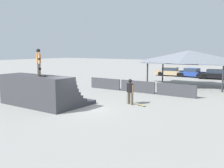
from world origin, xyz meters
TOP-DOWN VIEW (x-y plane):
  - ground_plane at (0.00, 0.00)m, footprint 160.00×160.00m
  - quarter_pipe_ramp at (-3.03, -0.50)m, footprint 5.72×3.82m
  - skater_on_deck at (-2.76, -0.79)m, footprint 0.73×0.55m
  - skateboard_on_deck at (-2.14, -1.01)m, footprint 0.87×0.33m
  - bystander_walking at (1.96, 3.17)m, footprint 0.69×0.39m
  - skateboard_on_ground at (2.76, 3.21)m, footprint 0.87×0.44m
  - barrier_fence at (-0.01, 7.87)m, footprint 10.54×0.12m
  - pavilion_shelter at (2.51, 14.41)m, footprint 8.87×4.85m
  - parked_car_tan at (-2.99, 23.54)m, footprint 4.68×2.05m
  - parked_car_blue at (0.19, 23.55)m, footprint 4.18×2.17m
  - parked_car_black at (3.37, 22.90)m, footprint 4.44×2.38m

SIDE VIEW (x-z plane):
  - ground_plane at x=0.00m, z-range 0.00..0.00m
  - skateboard_on_ground at x=2.76m, z-range 0.01..0.10m
  - barrier_fence at x=-0.01m, z-range 0.00..1.05m
  - parked_car_blue at x=0.19m, z-range -0.04..1.24m
  - parked_car_black at x=3.37m, z-range -0.03..1.24m
  - parked_car_tan at x=-2.99m, z-range -0.03..1.24m
  - quarter_pipe_ramp at x=-3.03m, z-range -0.15..1.94m
  - bystander_walking at x=1.96m, z-range 0.16..1.95m
  - skateboard_on_deck at x=-2.14m, z-range 2.10..2.19m
  - pavilion_shelter at x=2.51m, z-range 1.19..4.96m
  - skater_on_deck at x=-2.76m, z-range 2.22..4.00m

